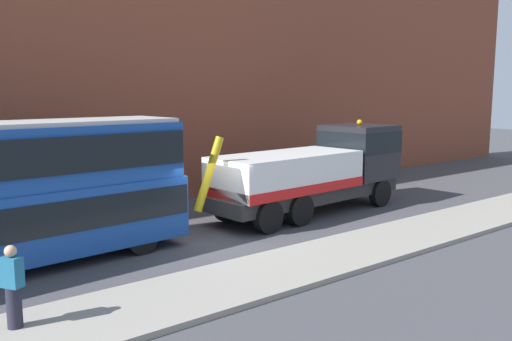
{
  "coord_description": "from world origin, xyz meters",
  "views": [
    {
      "loc": [
        -9.37,
        -14.71,
        4.86
      ],
      "look_at": [
        2.64,
        0.49,
        2.0
      ],
      "focal_mm": 37.49,
      "sensor_mm": 36.0,
      "label": 1
    }
  ],
  "objects": [
    {
      "name": "ground_plane",
      "position": [
        0.0,
        0.0,
        0.0
      ],
      "size": [
        120.0,
        120.0,
        0.0
      ],
      "primitive_type": "plane",
      "color": "#424247"
    },
    {
      "name": "building_facade",
      "position": [
        0.0,
        6.78,
        8.07
      ],
      "size": [
        60.0,
        1.5,
        16.0
      ],
      "color": "brown",
      "rests_on": "ground_plane"
    },
    {
      "name": "recovery_tow_truck",
      "position": [
        5.83,
        0.52,
        1.76
      ],
      "size": [
        10.22,
        3.25,
        3.67
      ],
      "rotation": [
        0.0,
        0.0,
        0.07
      ],
      "color": "#2D2D2D",
      "rests_on": "ground_plane"
    },
    {
      "name": "pedestrian_onlooker",
      "position": [
        -6.85,
        -3.69,
        0.99
      ],
      "size": [
        0.43,
        0.48,
        1.71
      ],
      "rotation": [
        0.0,
        0.0,
        0.55
      ],
      "color": "#232333",
      "rests_on": "near_kerb"
    },
    {
      "name": "near_kerb",
      "position": [
        0.0,
        -4.2,
        0.07
      ],
      "size": [
        60.0,
        2.8,
        0.15
      ],
      "primitive_type": "cube",
      "color": "gray",
      "rests_on": "ground_plane"
    }
  ]
}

